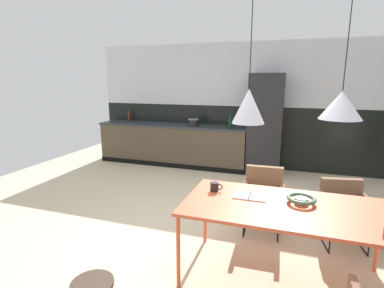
# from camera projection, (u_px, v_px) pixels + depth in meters

# --- Properties ---
(ground_plane) EXTENTS (9.02, 9.02, 0.00)m
(ground_plane) POSITION_uv_depth(u_px,v_px,m) (212.00, 239.00, 3.53)
(ground_plane) COLOR beige
(back_wall_splashback_dark) EXTENTS (6.94, 0.12, 1.30)m
(back_wall_splashback_dark) POSITION_uv_depth(u_px,v_px,m) (251.00, 137.00, 6.36)
(back_wall_splashback_dark) COLOR black
(back_wall_splashback_dark) RESTS_ON ground
(back_wall_panel_upper) EXTENTS (6.94, 0.12, 1.30)m
(back_wall_panel_upper) POSITION_uv_depth(u_px,v_px,m) (253.00, 75.00, 6.08)
(back_wall_panel_upper) COLOR silver
(back_wall_panel_upper) RESTS_ON back_wall_splashback_dark
(kitchen_counter) EXTENTS (3.33, 0.63, 0.90)m
(kitchen_counter) POSITION_uv_depth(u_px,v_px,m) (172.00, 144.00, 6.59)
(kitchen_counter) COLOR brown
(kitchen_counter) RESTS_ON ground
(refrigerator_column) EXTENTS (0.65, 0.60, 1.98)m
(refrigerator_column) POSITION_uv_depth(u_px,v_px,m) (265.00, 124.00, 5.86)
(refrigerator_column) COLOR #232326
(refrigerator_column) RESTS_ON ground
(dining_table) EXTENTS (1.83, 0.93, 0.75)m
(dining_table) POSITION_uv_depth(u_px,v_px,m) (286.00, 210.00, 2.66)
(dining_table) COLOR #D85635
(dining_table) RESTS_ON ground
(armchair_far_side) EXTENTS (0.51, 0.49, 0.79)m
(armchair_far_side) POSITION_uv_depth(u_px,v_px,m) (263.00, 191.00, 3.66)
(armchair_far_side) COLOR brown
(armchair_far_side) RESTS_ON ground
(armchair_corner_seat) EXTENTS (0.56, 0.55, 0.73)m
(armchair_corner_seat) POSITION_uv_depth(u_px,v_px,m) (344.00, 203.00, 3.36)
(armchair_corner_seat) COLOR brown
(armchair_corner_seat) RESTS_ON ground
(fruit_bowl) EXTENTS (0.26, 0.26, 0.06)m
(fruit_bowl) POSITION_uv_depth(u_px,v_px,m) (301.00, 199.00, 2.70)
(fruit_bowl) COLOR #4C704C
(fruit_bowl) RESTS_ON dining_table
(open_book) EXTENTS (0.31, 0.20, 0.02)m
(open_book) POSITION_uv_depth(u_px,v_px,m) (250.00, 196.00, 2.86)
(open_book) COLOR white
(open_book) RESTS_ON dining_table
(mug_white_ceramic) EXTENTS (0.13, 0.08, 0.09)m
(mug_white_ceramic) POSITION_uv_depth(u_px,v_px,m) (215.00, 187.00, 3.00)
(mug_white_ceramic) COLOR black
(mug_white_ceramic) RESTS_ON dining_table
(cooking_pot) EXTENTS (0.22, 0.22, 0.17)m
(cooking_pot) POSITION_uv_depth(u_px,v_px,m) (193.00, 122.00, 6.24)
(cooking_pot) COLOR black
(cooking_pot) RESTS_ON kitchen_counter
(bottle_vinegar_dark) EXTENTS (0.08, 0.08, 0.32)m
(bottle_vinegar_dark) POSITION_uv_depth(u_px,v_px,m) (230.00, 122.00, 5.91)
(bottle_vinegar_dark) COLOR #0F3319
(bottle_vinegar_dark) RESTS_ON kitchen_counter
(bottle_spice_small) EXTENTS (0.06, 0.06, 0.30)m
(bottle_spice_small) POSITION_uv_depth(u_px,v_px,m) (129.00, 116.00, 7.01)
(bottle_spice_small) COLOR maroon
(bottle_spice_small) RESTS_ON kitchen_counter
(side_stool) EXTENTS (0.31, 0.31, 0.43)m
(side_stool) POSITION_uv_depth(u_px,v_px,m) (93.00, 288.00, 2.15)
(side_stool) COLOR #423326
(side_stool) RESTS_ON ground
(pendant_lamp_over_table_near) EXTENTS (0.28, 0.28, 1.08)m
(pendant_lamp_over_table_near) POSITION_uv_depth(u_px,v_px,m) (249.00, 106.00, 2.55)
(pendant_lamp_over_table_near) COLOR black
(pendant_lamp_over_table_far) EXTENTS (0.34, 0.34, 1.02)m
(pendant_lamp_over_table_far) POSITION_uv_depth(u_px,v_px,m) (341.00, 105.00, 2.39)
(pendant_lamp_over_table_far) COLOR black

